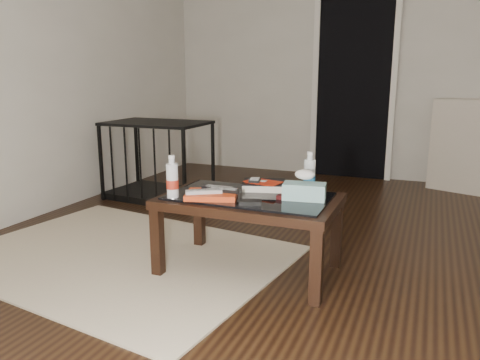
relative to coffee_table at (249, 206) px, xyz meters
The scene contains 17 objects.
ground 0.76m from the coffee_table, 38.83° to the left, with size 5.00×5.00×0.00m, color black.
doorway 2.94m from the coffee_table, 87.97° to the left, with size 0.90×0.08×2.07m.
coffee_table is the anchor object (origin of this frame).
rug 0.93m from the coffee_table, behind, with size 2.00×1.50×0.01m, color #BCAA91.
pet_crate 1.89m from the coffee_table, 138.10° to the left, with size 0.95×0.67×0.71m.
magazines 0.23m from the coffee_table, 144.67° to the right, with size 0.28×0.21×0.03m, color red.
remote_silver 0.29m from the coffee_table, 141.18° to the right, with size 0.20×0.05×0.02m, color #A9AAAE.
remote_black_front 0.18m from the coffee_table, 141.94° to the right, with size 0.20×0.05×0.02m, color black.
remote_black_back 0.20m from the coffee_table, 159.42° to the right, with size 0.20×0.05×0.02m, color black.
textbook 0.19m from the coffee_table, 81.18° to the left, with size 0.25×0.20×0.05m, color black.
dvd_mailers 0.19m from the coffee_table, 81.81° to the left, with size 0.19×0.14×0.01m, color #AE200B.
ipod 0.18m from the coffee_table, 97.69° to the left, with size 0.06×0.10×0.02m, color black.
flip_phone 0.23m from the coffee_table, ahead, with size 0.09×0.05×0.02m, color black.
wallet 0.20m from the coffee_table, 67.35° to the right, with size 0.12×0.07×0.02m, color black.
water_bottle_left 0.47m from the coffee_table, 151.85° to the right, with size 0.07×0.07×0.24m, color silver.
water_bottle_right 0.41m from the coffee_table, 35.39° to the left, with size 0.07×0.07×0.24m, color silver.
tissue_box 0.33m from the coffee_table, ahead, with size 0.23×0.12×0.09m, color teal.
Camera 1 is at (0.43, -2.81, 1.14)m, focal length 35.00 mm.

